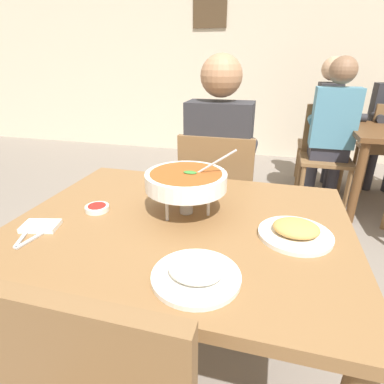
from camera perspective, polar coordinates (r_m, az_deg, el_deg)
name	(u,v)px	position (r m, az deg, el deg)	size (l,w,h in m)	color
ground_plane	(184,362)	(1.61, -1.57, -28.95)	(16.00, 16.00, 0.00)	gray
cafe_rear_partition	(260,41)	(4.52, 12.49, 25.61)	(10.00, 0.10, 3.00)	beige
picture_frame_hung	(210,3)	(4.59, 3.38, 31.53)	(0.44, 0.03, 0.56)	#4C3823
dining_table_main	(182,245)	(1.18, -1.91, -9.84)	(1.19, 0.92, 0.74)	brown
chair_diner_main	(217,196)	(1.88, 4.72, -0.82)	(0.44, 0.44, 0.90)	brown
diner_main	(220,158)	(1.83, 5.15, 6.35)	(0.40, 0.45, 1.31)	#2D2D38
curry_bowl	(185,181)	(1.13, -1.33, 2.08)	(0.33, 0.30, 0.26)	silver
rice_plate	(196,273)	(0.84, 0.76, -14.70)	(0.24, 0.24, 0.06)	white
appetizer_plate	(296,231)	(1.07, 18.64, -6.92)	(0.24, 0.24, 0.06)	white
sauce_dish	(97,208)	(1.24, -17.17, -2.84)	(0.09, 0.09, 0.02)	white
napkin_folded	(41,226)	(1.19, -26.24, -5.67)	(0.12, 0.08, 0.02)	white
fork_utensil	(25,233)	(1.18, -28.48, -6.77)	(0.01, 0.17, 0.01)	silver
spoon_utensil	(38,235)	(1.14, -26.63, -7.21)	(0.01, 0.17, 0.01)	silver
chair_bg_left	(330,139)	(3.57, 24.24, 8.87)	(0.46, 0.46, 0.90)	brown
chair_bg_right	(326,149)	(3.15, 23.53, 7.28)	(0.45, 0.45, 0.90)	brown
patron_bg_left	(329,117)	(3.52, 24.12, 12.64)	(0.45, 0.40, 1.31)	#2D2D38
patron_bg_right	(332,126)	(3.02, 24.58, 11.12)	(0.40, 0.45, 1.31)	#2D2D38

